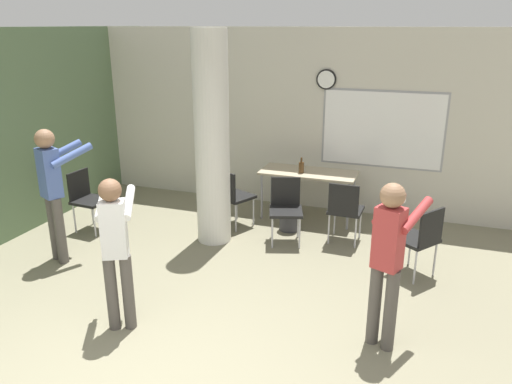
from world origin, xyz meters
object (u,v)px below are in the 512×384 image
(bottle_on_table, at_px, (301,167))
(person_playing_side, at_px, (389,253))
(chair_mid_room, at_px, (420,236))
(chair_by_left_wall, at_px, (87,196))
(person_playing_front, at_px, (116,243))
(chair_table_front, at_px, (286,206))
(chair_table_right, at_px, (345,208))
(chair_table_left, at_px, (232,194))
(person_watching_back, at_px, (53,185))
(folding_table, at_px, (308,176))

(bottle_on_table, height_order, person_playing_side, person_playing_side)
(chair_mid_room, height_order, chair_by_left_wall, same)
(person_playing_front, bearing_deg, chair_table_front, 69.54)
(chair_mid_room, xyz_separation_m, chair_by_left_wall, (-4.53, -0.09, 0.00))
(chair_mid_room, xyz_separation_m, chair_table_front, (-1.75, 0.48, 0.00))
(chair_table_right, bearing_deg, chair_mid_room, -34.18)
(chair_table_right, height_order, person_playing_side, person_playing_side)
(chair_table_left, bearing_deg, chair_by_left_wall, -157.84)
(bottle_on_table, xyz_separation_m, chair_table_left, (-0.86, -0.61, -0.32))
(chair_table_front, bearing_deg, chair_mid_room, -15.37)
(chair_table_front, distance_m, person_watching_back, 2.95)
(folding_table, xyz_separation_m, chair_mid_room, (1.67, -1.40, -0.17))
(bottle_on_table, bearing_deg, person_playing_side, -61.71)
(chair_mid_room, relative_size, chair_by_left_wall, 1.00)
(chair_table_right, distance_m, chair_by_left_wall, 3.62)
(chair_table_right, xyz_separation_m, chair_table_front, (-0.77, -0.19, 0.00))
(folding_table, distance_m, person_playing_side, 3.22)
(person_watching_back, bearing_deg, chair_by_left_wall, 106.54)
(chair_table_right, relative_size, chair_by_left_wall, 1.00)
(person_playing_side, bearing_deg, chair_table_left, 137.29)
(folding_table, xyz_separation_m, person_watching_back, (-2.58, -2.42, 0.31))
(chair_mid_room, relative_size, person_playing_side, 0.55)
(chair_table_right, bearing_deg, bottle_on_table, 140.56)
(chair_table_right, relative_size, person_playing_side, 0.55)
(chair_table_right, bearing_deg, person_watching_back, -152.72)
(chair_table_front, relative_size, person_watching_back, 0.52)
(person_playing_front, height_order, person_watching_back, person_watching_back)
(folding_table, xyz_separation_m, bottle_on_table, (-0.09, -0.10, 0.15))
(folding_table, bearing_deg, chair_by_left_wall, -152.55)
(chair_table_left, distance_m, person_playing_front, 2.75)
(folding_table, relative_size, person_watching_back, 0.85)
(folding_table, relative_size, chair_table_front, 1.64)
(chair_table_front, bearing_deg, chair_table_right, 13.63)
(folding_table, bearing_deg, bottle_on_table, -131.95)
(bottle_on_table, height_order, chair_mid_room, bottle_on_table)
(chair_table_right, distance_m, chair_mid_room, 1.19)
(person_watching_back, bearing_deg, person_playing_front, -32.94)
(person_playing_front, bearing_deg, folding_table, 73.41)
(bottle_on_table, relative_size, person_playing_front, 0.15)
(chair_mid_room, height_order, chair_table_left, same)
(chair_table_front, bearing_deg, chair_by_left_wall, -168.47)
(chair_table_left, xyz_separation_m, person_watching_back, (-1.64, -1.71, 0.48))
(chair_table_right, distance_m, person_playing_front, 3.21)
(bottle_on_table, relative_size, chair_by_left_wall, 0.27)
(chair_by_left_wall, distance_m, person_watching_back, 1.08)
(chair_table_left, bearing_deg, chair_mid_room, -14.87)
(chair_by_left_wall, xyz_separation_m, person_playing_front, (1.84, -1.94, 0.39))
(chair_mid_room, bearing_deg, chair_table_front, 164.63)
(chair_table_right, height_order, person_playing_front, person_playing_front)
(chair_table_left, bearing_deg, person_playing_front, -91.55)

